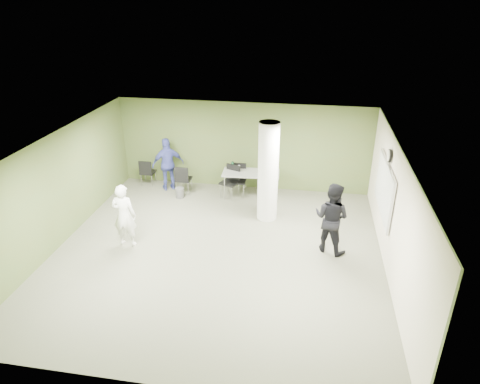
% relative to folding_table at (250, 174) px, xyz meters
% --- Properties ---
extents(floor, '(8.00, 8.00, 0.00)m').
position_rel_folding_table_xyz_m(floor, '(-0.34, -3.29, -0.77)').
color(floor, '#585A46').
rests_on(floor, ground).
extents(ceiling, '(8.00, 8.00, 0.00)m').
position_rel_folding_table_xyz_m(ceiling, '(-0.34, -3.29, 2.03)').
color(ceiling, white).
rests_on(ceiling, wall_back).
extents(wall_back, '(8.00, 2.80, 0.02)m').
position_rel_folding_table_xyz_m(wall_back, '(-0.34, 0.71, 0.63)').
color(wall_back, '#545F2D').
rests_on(wall_back, floor).
extents(wall_left, '(0.02, 8.00, 2.80)m').
position_rel_folding_table_xyz_m(wall_left, '(-4.34, -3.29, 0.63)').
color(wall_left, '#545F2D').
rests_on(wall_left, floor).
extents(wall_right_cream, '(0.02, 8.00, 2.80)m').
position_rel_folding_table_xyz_m(wall_right_cream, '(3.66, -3.29, 0.63)').
color(wall_right_cream, beige).
rests_on(wall_right_cream, floor).
extents(column, '(0.56, 0.56, 2.80)m').
position_rel_folding_table_xyz_m(column, '(0.66, -1.29, 0.63)').
color(column, silver).
rests_on(column, floor).
extents(whiteboard, '(0.05, 2.30, 1.30)m').
position_rel_folding_table_xyz_m(whiteboard, '(3.59, -2.09, 0.73)').
color(whiteboard, silver).
rests_on(whiteboard, wall_right_cream).
extents(wall_clock, '(0.06, 0.32, 0.32)m').
position_rel_folding_table_xyz_m(wall_clock, '(3.59, -2.09, 1.58)').
color(wall_clock, black).
rests_on(wall_clock, wall_right_cream).
extents(folding_table, '(1.77, 0.85, 1.07)m').
position_rel_folding_table_xyz_m(folding_table, '(0.00, 0.00, 0.00)').
color(folding_table, '#979792').
rests_on(folding_table, floor).
extents(wastebasket, '(0.27, 0.27, 0.32)m').
position_rel_folding_table_xyz_m(wastebasket, '(-2.16, -0.43, -0.61)').
color(wastebasket, '#4C4C4C').
rests_on(wastebasket, floor).
extents(chair_back_left, '(0.44, 0.44, 0.88)m').
position_rel_folding_table_xyz_m(chair_back_left, '(-3.47, 0.28, -0.26)').
color(chair_back_left, black).
rests_on(chair_back_left, floor).
extents(chair_back_right, '(0.46, 0.46, 0.93)m').
position_rel_folding_table_xyz_m(chair_back_right, '(-2.13, -0.13, -0.23)').
color(chair_back_right, black).
rests_on(chair_back_right, floor).
extents(chair_table_left, '(0.52, 0.52, 0.99)m').
position_rel_folding_table_xyz_m(chair_table_left, '(-0.40, 0.13, -0.19)').
color(chair_table_left, black).
rests_on(chair_table_left, floor).
extents(chair_table_right, '(0.65, 0.65, 1.00)m').
position_rel_folding_table_xyz_m(chair_table_right, '(-0.59, -0.06, -0.18)').
color(chair_table_right, black).
rests_on(chair_table_right, floor).
extents(woman_white, '(0.62, 0.41, 1.67)m').
position_rel_folding_table_xyz_m(woman_white, '(-2.67, -3.29, 0.06)').
color(woman_white, white).
rests_on(woman_white, floor).
extents(man_black, '(1.09, 1.00, 1.80)m').
position_rel_folding_table_xyz_m(man_black, '(2.36, -2.69, 0.13)').
color(man_black, black).
rests_on(man_black, floor).
extents(man_blue, '(1.09, 0.86, 1.72)m').
position_rel_folding_table_xyz_m(man_blue, '(-2.66, 0.11, 0.09)').
color(man_blue, '#3B4293').
rests_on(man_blue, floor).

